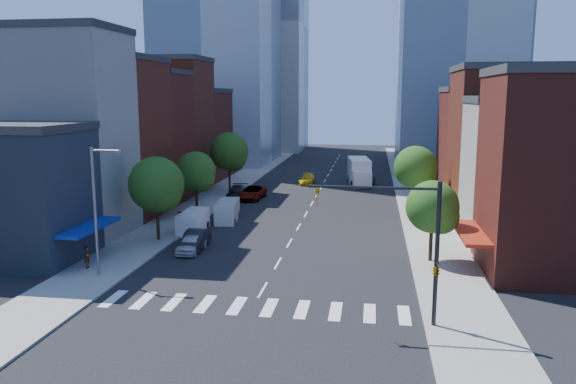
{
  "coord_description": "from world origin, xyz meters",
  "views": [
    {
      "loc": [
        6.92,
        -34.62,
        12.69
      ],
      "look_at": [
        0.31,
        9.11,
        5.0
      ],
      "focal_mm": 35.0,
      "sensor_mm": 36.0,
      "label": 1
    }
  ],
  "objects_px": {
    "cargo_van_near": "(193,222)",
    "taxi": "(307,179)",
    "traffic_car_far": "(365,170)",
    "cargo_van_far": "(227,211)",
    "box_truck": "(359,172)",
    "parked_car_second": "(195,240)",
    "traffic_car_oncoming": "(368,180)",
    "parked_car_rear": "(237,192)",
    "pedestrian_near": "(87,257)",
    "pedestrian_far": "(180,222)",
    "parked_car_third": "(252,193)",
    "parked_car_front": "(191,243)"
  },
  "relations": [
    {
      "from": "parked_car_second",
      "to": "traffic_car_oncoming",
      "type": "xyz_separation_m",
      "value": [
        13.86,
        35.39,
        -0.0
      ]
    },
    {
      "from": "box_truck",
      "to": "cargo_van_far",
      "type": "bearing_deg",
      "value": -123.05
    },
    {
      "from": "parked_car_second",
      "to": "pedestrian_near",
      "type": "distance_m",
      "value": 8.97
    },
    {
      "from": "cargo_van_far",
      "to": "box_truck",
      "type": "distance_m",
      "value": 28.98
    },
    {
      "from": "traffic_car_oncoming",
      "to": "pedestrian_near",
      "type": "distance_m",
      "value": 46.48
    },
    {
      "from": "taxi",
      "to": "pedestrian_near",
      "type": "xyz_separation_m",
      "value": [
        -11.26,
        -42.48,
        0.28
      ]
    },
    {
      "from": "parked_car_rear",
      "to": "cargo_van_far",
      "type": "distance_m",
      "value": 12.74
    },
    {
      "from": "traffic_car_far",
      "to": "cargo_van_far",
      "type": "bearing_deg",
      "value": 63.45
    },
    {
      "from": "pedestrian_far",
      "to": "box_truck",
      "type": "bearing_deg",
      "value": 143.51
    },
    {
      "from": "parked_car_rear",
      "to": "traffic_car_far",
      "type": "relative_size",
      "value": 1.15
    },
    {
      "from": "parked_car_front",
      "to": "traffic_car_oncoming",
      "type": "height_order",
      "value": "traffic_car_oncoming"
    },
    {
      "from": "cargo_van_near",
      "to": "pedestrian_far",
      "type": "bearing_deg",
      "value": -149.03
    },
    {
      "from": "parked_car_rear",
      "to": "cargo_van_near",
      "type": "bearing_deg",
      "value": -94.69
    },
    {
      "from": "pedestrian_far",
      "to": "parked_car_rear",
      "type": "bearing_deg",
      "value": 166.67
    },
    {
      "from": "parked_car_rear",
      "to": "parked_car_second",
      "type": "bearing_deg",
      "value": -89.73
    },
    {
      "from": "cargo_van_near",
      "to": "parked_car_second",
      "type": "bearing_deg",
      "value": -70.37
    },
    {
      "from": "taxi",
      "to": "traffic_car_far",
      "type": "bearing_deg",
      "value": 53.14
    },
    {
      "from": "cargo_van_far",
      "to": "box_truck",
      "type": "relative_size",
      "value": 0.55
    },
    {
      "from": "parked_car_rear",
      "to": "taxi",
      "type": "bearing_deg",
      "value": 56.06
    },
    {
      "from": "parked_car_front",
      "to": "parked_car_second",
      "type": "relative_size",
      "value": 0.91
    },
    {
      "from": "cargo_van_far",
      "to": "traffic_car_far",
      "type": "distance_m",
      "value": 38.48
    },
    {
      "from": "parked_car_front",
      "to": "box_truck",
      "type": "relative_size",
      "value": 0.46
    },
    {
      "from": "parked_car_front",
      "to": "cargo_van_near",
      "type": "relative_size",
      "value": 0.91
    },
    {
      "from": "cargo_van_far",
      "to": "taxi",
      "type": "height_order",
      "value": "cargo_van_far"
    },
    {
      "from": "parked_car_second",
      "to": "traffic_car_oncoming",
      "type": "relative_size",
      "value": 1.0
    },
    {
      "from": "parked_car_front",
      "to": "pedestrian_near",
      "type": "distance_m",
      "value": 8.3
    },
    {
      "from": "parked_car_front",
      "to": "taxi",
      "type": "relative_size",
      "value": 0.9
    },
    {
      "from": "cargo_van_far",
      "to": "pedestrian_far",
      "type": "xyz_separation_m",
      "value": [
        -3.02,
        -5.51,
        0.07
      ]
    },
    {
      "from": "box_truck",
      "to": "pedestrian_far",
      "type": "relative_size",
      "value": 4.9
    },
    {
      "from": "box_truck",
      "to": "cargo_van_near",
      "type": "bearing_deg",
      "value": -122.52
    },
    {
      "from": "cargo_van_near",
      "to": "parked_car_third",
      "type": "bearing_deg",
      "value": 83.51
    },
    {
      "from": "parked_car_rear",
      "to": "box_truck",
      "type": "relative_size",
      "value": 0.58
    },
    {
      "from": "pedestrian_far",
      "to": "parked_car_third",
      "type": "bearing_deg",
      "value": 160.7
    },
    {
      "from": "parked_car_second",
      "to": "taxi",
      "type": "bearing_deg",
      "value": 80.06
    },
    {
      "from": "traffic_car_far",
      "to": "pedestrian_far",
      "type": "distance_m",
      "value": 44.7
    },
    {
      "from": "cargo_van_near",
      "to": "pedestrian_near",
      "type": "height_order",
      "value": "cargo_van_near"
    },
    {
      "from": "traffic_car_far",
      "to": "pedestrian_near",
      "type": "bearing_deg",
      "value": 63.64
    },
    {
      "from": "box_truck",
      "to": "taxi",
      "type": "bearing_deg",
      "value": 177.63
    },
    {
      "from": "parked_car_third",
      "to": "traffic_car_oncoming",
      "type": "xyz_separation_m",
      "value": [
        13.97,
        12.54,
        -0.01
      ]
    },
    {
      "from": "cargo_van_far",
      "to": "box_truck",
      "type": "xyz_separation_m",
      "value": [
        12.62,
        26.08,
        0.69
      ]
    },
    {
      "from": "parked_car_third",
      "to": "pedestrian_near",
      "type": "bearing_deg",
      "value": -99.05
    },
    {
      "from": "parked_car_front",
      "to": "parked_car_second",
      "type": "distance_m",
      "value": 0.94
    },
    {
      "from": "parked_car_rear",
      "to": "parked_car_front",
      "type": "bearing_deg",
      "value": -89.92
    },
    {
      "from": "cargo_van_near",
      "to": "taxi",
      "type": "height_order",
      "value": "cargo_van_near"
    },
    {
      "from": "cargo_van_far",
      "to": "taxi",
      "type": "distance_m",
      "value": 25.97
    },
    {
      "from": "parked_car_third",
      "to": "box_truck",
      "type": "relative_size",
      "value": 0.61
    },
    {
      "from": "traffic_car_far",
      "to": "box_truck",
      "type": "xyz_separation_m",
      "value": [
        -0.67,
        -10.03,
        0.93
      ]
    },
    {
      "from": "parked_car_front",
      "to": "traffic_car_far",
      "type": "bearing_deg",
      "value": 73.98
    },
    {
      "from": "parked_car_front",
      "to": "taxi",
      "type": "bearing_deg",
      "value": 81.58
    },
    {
      "from": "traffic_car_far",
      "to": "pedestrian_near",
      "type": "relative_size",
      "value": 2.86
    }
  ]
}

